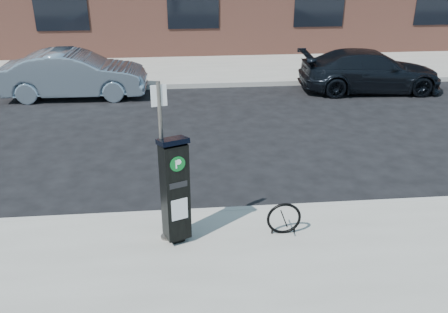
{
  "coord_description": "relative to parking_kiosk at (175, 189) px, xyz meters",
  "views": [
    {
      "loc": [
        -0.62,
        -7.11,
        4.41
      ],
      "look_at": [
        0.11,
        0.5,
        0.92
      ],
      "focal_mm": 38.0,
      "sensor_mm": 36.0,
      "label": 1
    }
  ],
  "objects": [
    {
      "name": "sidewalk_far",
      "position": [
        0.75,
        14.88,
        -0.97
      ],
      "size": [
        60.0,
        12.0,
        0.15
      ],
      "primitive_type": "cube",
      "color": "gray",
      "rests_on": "ground"
    },
    {
      "name": "car_silver",
      "position": [
        -3.05,
        8.28,
        -0.34
      ],
      "size": [
        4.31,
        1.56,
        1.41
      ],
      "primitive_type": "imported",
      "rotation": [
        0.0,
        0.0,
        1.56
      ],
      "color": "#8497A8",
      "rests_on": "ground"
    },
    {
      "name": "curb_near",
      "position": [
        0.75,
        0.86,
        -0.97
      ],
      "size": [
        60.0,
        0.12,
        0.16
      ],
      "primitive_type": "cube",
      "color": "#9E9B93",
      "rests_on": "ground"
    },
    {
      "name": "ground",
      "position": [
        0.75,
        0.88,
        -1.04
      ],
      "size": [
        120.0,
        120.0,
        0.0
      ],
      "primitive_type": "plane",
      "color": "black",
      "rests_on": "ground"
    },
    {
      "name": "curb_far",
      "position": [
        0.75,
        8.9,
        -0.97
      ],
      "size": [
        60.0,
        0.12,
        0.16
      ],
      "primitive_type": "cube",
      "color": "#9E9B93",
      "rests_on": "ground"
    },
    {
      "name": "sign_pole",
      "position": [
        -0.16,
        0.09,
        0.36
      ],
      "size": [
        0.22,
        0.2,
        2.52
      ],
      "rotation": [
        0.0,
        0.0,
        0.24
      ],
      "color": "#4B4643",
      "rests_on": "sidewalk_near"
    },
    {
      "name": "bike_rack",
      "position": [
        1.68,
        0.03,
        -0.63
      ],
      "size": [
        0.55,
        0.05,
        0.55
      ],
      "rotation": [
        0.0,
        0.0,
        -0.0
      ],
      "color": "black",
      "rests_on": "sidewalk_near"
    },
    {
      "name": "car_dark",
      "position": [
        6.15,
        8.06,
        -0.4
      ],
      "size": [
        4.54,
        2.02,
        1.29
      ],
      "primitive_type": "imported",
      "rotation": [
        0.0,
        0.0,
        1.52
      ],
      "color": "black",
      "rests_on": "ground"
    },
    {
      "name": "parking_kiosk",
      "position": [
        0.0,
        0.0,
        0.0
      ],
      "size": [
        0.5,
        0.47,
        1.74
      ],
      "rotation": [
        0.0,
        0.0,
        0.36
      ],
      "color": "black",
      "rests_on": "sidewalk_near"
    }
  ]
}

